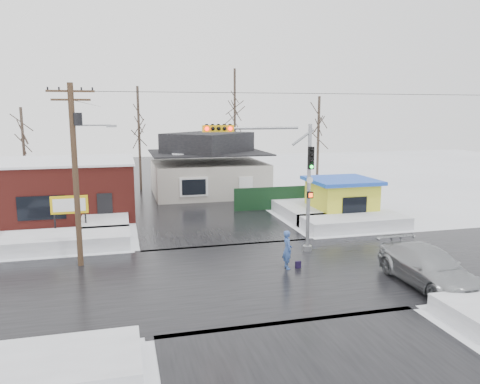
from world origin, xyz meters
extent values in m
plane|color=white|center=(0.00, 0.00, 0.00)|extent=(120.00, 120.00, 0.00)
cube|color=black|center=(0.00, 0.00, 0.01)|extent=(10.00, 120.00, 0.02)
cube|color=black|center=(0.00, 0.00, 0.01)|extent=(120.00, 10.00, 0.02)
cube|color=white|center=(-9.00, 7.00, 0.40)|extent=(7.00, 3.00, 0.80)
cube|color=white|center=(9.00, 7.00, 0.40)|extent=(7.00, 3.00, 0.80)
cube|color=white|center=(-9.00, -7.00, 0.35)|extent=(7.00, 3.00, 0.70)
cube|color=white|center=(-7.00, 12.00, 0.40)|extent=(3.00, 8.00, 0.80)
cube|color=white|center=(7.00, 12.00, 0.40)|extent=(3.00, 8.00, 0.80)
cylinder|color=gray|center=(4.00, 3.00, 3.50)|extent=(0.20, 0.20, 7.00)
cylinder|color=gray|center=(4.00, 3.00, 0.15)|extent=(0.50, 0.50, 0.30)
cylinder|color=gray|center=(1.00, 3.00, 6.80)|extent=(4.60, 0.14, 0.14)
cube|color=gold|center=(-1.00, 3.00, 6.80)|extent=(1.60, 0.28, 0.35)
sphere|color=#FF0C0C|center=(-1.60, 2.84, 6.80)|extent=(0.20, 0.20, 0.20)
sphere|color=#FF0C0C|center=(-0.40, 2.84, 6.80)|extent=(0.20, 0.20, 0.20)
cube|color=black|center=(4.00, 2.80, 5.20)|extent=(0.30, 0.22, 1.20)
sphere|color=#0CE533|center=(4.00, 2.66, 4.75)|extent=(0.18, 0.18, 0.18)
cube|color=black|center=(4.00, 2.80, 3.20)|extent=(0.30, 0.20, 0.35)
cylinder|color=#382619|center=(-8.00, 3.50, 4.50)|extent=(0.28, 0.28, 9.00)
cube|color=#382619|center=(-8.00, 3.50, 8.60)|extent=(2.20, 0.10, 0.10)
cube|color=#382619|center=(-8.00, 3.50, 8.20)|extent=(1.80, 0.10, 0.10)
cylinder|color=black|center=(-7.75, 3.50, 7.30)|extent=(0.44, 0.44, 0.60)
cylinder|color=gray|center=(-7.10, 3.50, 7.00)|extent=(1.80, 0.08, 0.08)
cube|color=gray|center=(-6.20, 3.50, 6.95)|extent=(0.50, 0.22, 0.12)
cube|color=maroon|center=(-11.00, 16.00, 2.00)|extent=(12.00, 8.00, 4.00)
cube|color=white|center=(-11.00, 16.00, 4.05)|extent=(12.20, 8.20, 0.15)
cube|color=black|center=(-11.00, 11.98, 1.40)|extent=(3.00, 0.08, 1.60)
cube|color=black|center=(-7.00, 11.98, 1.10)|extent=(1.00, 0.08, 2.20)
cylinder|color=black|center=(-9.90, 9.50, 0.90)|extent=(0.10, 0.10, 1.80)
cylinder|color=black|center=(-8.10, 9.50, 0.90)|extent=(0.10, 0.10, 1.80)
cube|color=gold|center=(-9.00, 9.50, 2.00)|extent=(2.20, 0.18, 1.10)
cube|color=white|center=(-9.00, 9.39, 2.00)|extent=(1.90, 0.02, 0.80)
cube|color=beige|center=(2.00, 22.00, 1.50)|extent=(10.00, 8.00, 3.00)
cube|color=black|center=(2.00, 22.00, 3.90)|extent=(10.40, 8.40, 0.12)
pyramid|color=black|center=(2.00, 22.00, 4.86)|extent=(9.00, 7.00, 1.80)
cube|color=maroon|center=(5.20, 23.00, 4.90)|extent=(0.70, 0.70, 1.40)
cube|color=white|center=(0.00, 17.95, 1.40)|extent=(2.40, 0.12, 1.60)
cube|color=yellow|center=(9.50, 10.00, 1.30)|extent=(4.00, 4.00, 2.60)
cube|color=blue|center=(9.50, 10.00, 2.75)|extent=(4.60, 4.60, 0.25)
cube|color=black|center=(9.50, 7.97, 1.30)|extent=(1.80, 0.06, 1.20)
cube|color=black|center=(6.50, 14.00, 0.90)|extent=(8.00, 0.12, 1.80)
cylinder|color=#332821|center=(-4.00, 26.00, 5.00)|extent=(0.24, 0.24, 10.00)
cylinder|color=#332821|center=(6.00, 28.00, 6.00)|extent=(0.24, 0.24, 12.00)
cylinder|color=#332821|center=(12.00, 20.00, 4.50)|extent=(0.24, 0.24, 9.00)
cylinder|color=#332821|center=(-14.00, 24.00, 4.00)|extent=(0.24, 0.24, 8.00)
imported|color=#38589D|center=(1.90, 0.50, 0.96)|extent=(0.48, 0.71, 1.91)
imported|color=#9DA1A4|center=(7.20, -3.18, 0.83)|extent=(2.33, 5.72, 1.66)
cube|color=black|center=(2.43, 0.36, 0.17)|extent=(0.29, 0.15, 0.35)
camera|label=1|loc=(-5.85, -20.32, 7.69)|focal=35.00mm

